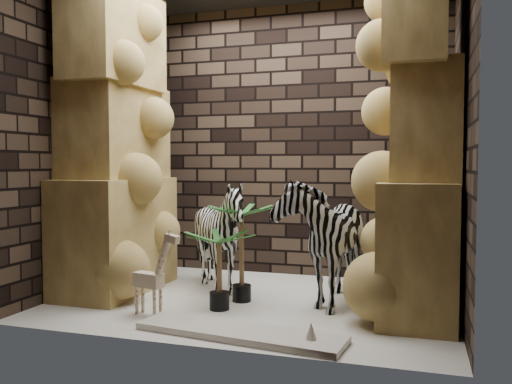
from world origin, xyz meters
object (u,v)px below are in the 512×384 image
(zebra_left, at_px, (220,242))
(palm_back, at_px, (219,270))
(palm_front, at_px, (242,253))
(zebra_right, at_px, (324,228))
(surfboard, at_px, (239,332))
(giraffe_toy, at_px, (148,270))

(zebra_left, bearing_deg, palm_back, -65.80)
(palm_front, height_order, palm_back, palm_front)
(zebra_right, xyz_separation_m, surfboard, (-0.41, -1.16, -0.64))
(palm_back, xyz_separation_m, surfboard, (0.39, -0.61, -0.31))
(zebra_left, distance_m, palm_front, 0.43)
(palm_back, distance_m, surfboard, 0.79)
(zebra_left, height_order, palm_front, zebra_left)
(palm_back, bearing_deg, giraffe_toy, -146.03)
(zebra_right, relative_size, zebra_left, 1.24)
(zebra_right, bearing_deg, palm_back, -141.18)
(palm_back, bearing_deg, palm_front, 73.11)
(zebra_right, relative_size, surfboard, 0.86)
(zebra_right, height_order, surfboard, zebra_right)
(zebra_right, bearing_deg, surfboard, -105.28)
(zebra_right, height_order, giraffe_toy, zebra_right)
(surfboard, bearing_deg, zebra_left, 124.20)
(palm_back, bearing_deg, zebra_left, 110.58)
(giraffe_toy, xyz_separation_m, palm_back, (0.49, 0.33, -0.03))
(zebra_left, height_order, surfboard, zebra_left)
(giraffe_toy, height_order, palm_back, giraffe_toy)
(zebra_left, bearing_deg, giraffe_toy, -102.42)
(zebra_left, distance_m, surfboard, 1.43)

